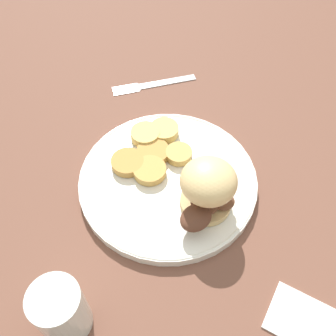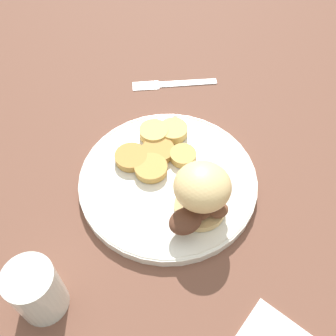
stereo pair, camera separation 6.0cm
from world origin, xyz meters
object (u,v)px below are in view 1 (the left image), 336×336
(sandwich, at_px, (207,189))
(drinking_glass, at_px, (61,311))
(fork, at_px, (153,84))
(dinner_plate, at_px, (168,180))

(sandwich, bearing_deg, drinking_glass, 24.30)
(fork, bearing_deg, dinner_plate, 79.93)
(dinner_plate, height_order, fork, dinner_plate)
(sandwich, bearing_deg, dinner_plate, -60.98)
(fork, relative_size, drinking_glass, 1.85)
(drinking_glass, bearing_deg, sandwich, -155.70)
(drinking_glass, bearing_deg, fork, -119.50)
(sandwich, xyz_separation_m, fork, (-0.00, -0.30, -0.06))
(dinner_plate, xyz_separation_m, fork, (-0.04, -0.23, -0.01))
(dinner_plate, height_order, drinking_glass, drinking_glass)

